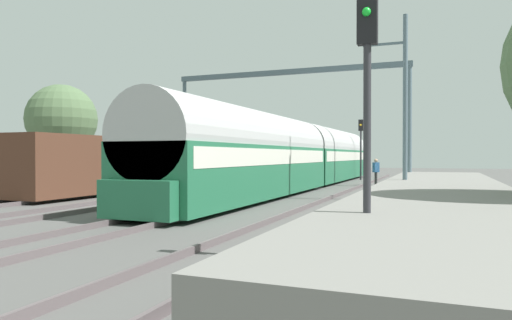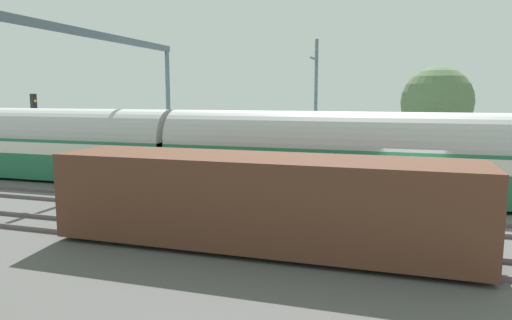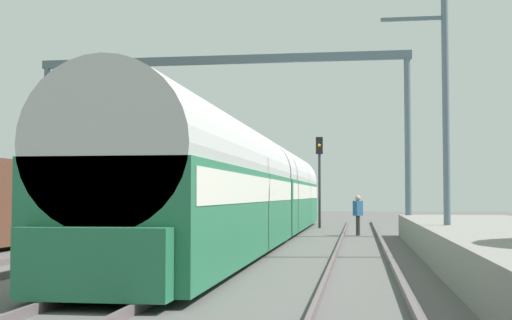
% 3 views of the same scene
% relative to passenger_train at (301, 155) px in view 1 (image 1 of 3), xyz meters
% --- Properties ---
extents(ground, '(120.00, 120.00, 0.00)m').
position_rel_passenger_train_xyz_m(ground, '(-2.02, -11.72, -1.97)').
color(ground, '#575554').
extents(track_far_west, '(1.52, 60.00, 0.16)m').
position_rel_passenger_train_xyz_m(track_far_west, '(-8.07, -11.72, -1.89)').
color(track_far_west, '#615658').
rests_on(track_far_west, ground).
extents(track_west, '(1.51, 60.00, 0.16)m').
position_rel_passenger_train_xyz_m(track_west, '(-4.03, -11.72, -1.89)').
color(track_west, '#615658').
rests_on(track_west, ground).
extents(track_east, '(1.51, 60.00, 0.16)m').
position_rel_passenger_train_xyz_m(track_east, '(0.00, -11.72, -1.89)').
color(track_east, '#615658').
rests_on(track_east, ground).
extents(track_far_east, '(1.52, 60.00, 0.16)m').
position_rel_passenger_train_xyz_m(track_far_east, '(4.03, -11.72, -1.89)').
color(track_far_east, '#615658').
rests_on(track_far_east, ground).
extents(platform, '(4.40, 28.00, 0.90)m').
position_rel_passenger_train_xyz_m(platform, '(7.85, -9.72, -1.52)').
color(platform, gray).
rests_on(platform, ground).
extents(passenger_train, '(2.93, 32.85, 3.82)m').
position_rel_passenger_train_xyz_m(passenger_train, '(0.00, 0.00, 0.00)').
color(passenger_train, '#236B47').
rests_on(passenger_train, ground).
extents(freight_car, '(2.80, 13.00, 2.70)m').
position_rel_passenger_train_xyz_m(freight_car, '(-8.07, -7.15, -0.50)').
color(freight_car, '#563323').
rests_on(freight_car, ground).
extents(person_crossing, '(0.44, 0.46, 1.73)m').
position_rel_passenger_train_xyz_m(person_crossing, '(3.93, 4.00, -0.94)').
color(person_crossing, '#323232').
rests_on(person_crossing, ground).
extents(railway_signal_near, '(0.36, 0.30, 4.87)m').
position_rel_passenger_train_xyz_m(railway_signal_near, '(6.62, -18.60, 1.16)').
color(railway_signal_near, '#2D2D33').
rests_on(railway_signal_near, ground).
extents(railway_signal_far, '(0.36, 0.30, 4.80)m').
position_rel_passenger_train_xyz_m(railway_signal_far, '(1.92, 10.54, 1.12)').
color(railway_signal_far, '#2D2D33').
rests_on(railway_signal_far, ground).
extents(catenary_gantry, '(16.50, 0.28, 7.86)m').
position_rel_passenger_train_xyz_m(catenary_gantry, '(-2.02, 3.48, 3.93)').
color(catenary_gantry, slate).
rests_on(catenary_gantry, ground).
extents(catenary_pole_east_mid, '(1.90, 0.20, 8.00)m').
position_rel_passenger_train_xyz_m(catenary_pole_east_mid, '(6.39, -6.21, 2.18)').
color(catenary_pole_east_mid, slate).
rests_on(catenary_pole_east_mid, ground).
extents(tree_west_background, '(4.89, 4.89, 6.96)m').
position_rel_passenger_train_xyz_m(tree_west_background, '(-17.11, -1.51, 2.53)').
color(tree_west_background, '#4C3826').
rests_on(tree_west_background, ground).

